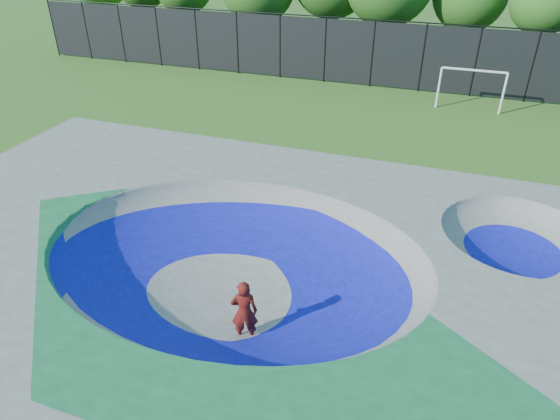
{
  "coord_description": "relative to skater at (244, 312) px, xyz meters",
  "views": [
    {
      "loc": [
        4.93,
        -10.21,
        9.49
      ],
      "look_at": [
        0.3,
        3.0,
        1.1
      ],
      "focal_mm": 32.0,
      "sensor_mm": 36.0,
      "label": 1
    }
  ],
  "objects": [
    {
      "name": "fence",
      "position": [
        -0.99,
        22.68,
        1.17
      ],
      "size": [
        48.09,
        0.09,
        4.04
      ],
      "color": "black",
      "rests_on": "ground"
    },
    {
      "name": "skate_deck",
      "position": [
        -0.99,
        1.68,
        -0.18
      ],
      "size": [
        22.0,
        14.0,
        1.5
      ],
      "primitive_type": "cube",
      "color": "gray",
      "rests_on": "ground"
    },
    {
      "name": "skateboard",
      "position": [
        0.0,
        0.0,
        -0.9
      ],
      "size": [
        0.81,
        0.37,
        0.05
      ],
      "primitive_type": "cube",
      "rotation": [
        0.0,
        0.0,
        0.2
      ],
      "color": "black",
      "rests_on": "ground"
    },
    {
      "name": "skater",
      "position": [
        0.0,
        0.0,
        0.0
      ],
      "size": [
        0.78,
        0.64,
        1.85
      ],
      "primitive_type": "imported",
      "rotation": [
        0.0,
        0.0,
        3.48
      ],
      "color": "#AD190D",
      "rests_on": "ground"
    },
    {
      "name": "soccer_goal",
      "position": [
        4.93,
        20.03,
        0.66
      ],
      "size": [
        3.46,
        0.12,
        2.29
      ],
      "color": "silver",
      "rests_on": "ground"
    },
    {
      "name": "ground",
      "position": [
        -0.99,
        1.68,
        -0.93
      ],
      "size": [
        120.0,
        120.0,
        0.0
      ],
      "primitive_type": "plane",
      "color": "#315B19",
      "rests_on": "ground"
    }
  ]
}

